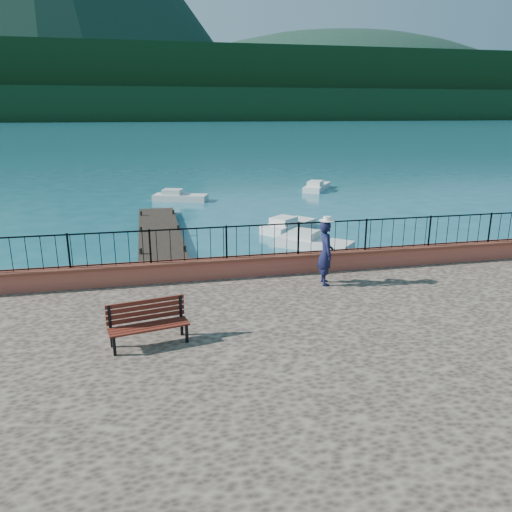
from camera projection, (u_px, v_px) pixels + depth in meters
name	position (u px, v px, depth m)	size (l,w,h in m)	color
ground	(265.00, 372.00, 11.86)	(2000.00, 2000.00, 0.00)	#19596B
parapet	(237.00, 267.00, 14.91)	(28.00, 0.46, 0.58)	#A9583D
railing	(237.00, 242.00, 14.69)	(27.00, 0.05, 0.95)	black
dock	(161.00, 244.00, 22.65)	(2.00, 16.00, 0.30)	#2D231C
far_forest	(146.00, 105.00, 290.46)	(900.00, 60.00, 18.00)	black
foothills	(144.00, 86.00, 343.03)	(900.00, 120.00, 44.00)	black
companion_hill	(337.00, 116.00, 582.16)	(448.00, 384.00, 180.00)	#142D23
park_bench	(149.00, 332.00, 10.56)	(1.74, 0.85, 0.93)	black
person	(326.00, 253.00, 14.06)	(0.67, 0.44, 1.85)	#111433
hat	(327.00, 219.00, 13.79)	(0.44, 0.44, 0.12)	white
boat_1	(314.00, 240.00, 22.36)	(3.38, 1.30, 0.80)	silver
boat_2	(289.00, 223.00, 25.78)	(3.34, 1.30, 0.80)	silver
boat_4	(180.00, 195.00, 34.25)	(3.66, 1.30, 0.80)	silver
boat_5	(317.00, 185.00, 38.89)	(4.00, 1.30, 0.80)	silver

